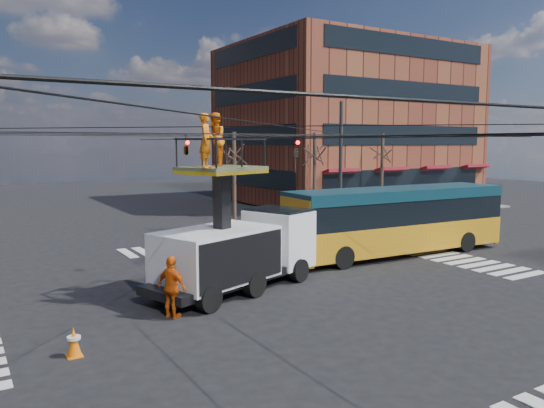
{
  "coord_description": "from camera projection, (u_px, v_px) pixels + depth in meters",
  "views": [
    {
      "loc": [
        -9.66,
        -15.26,
        5.34
      ],
      "look_at": [
        1.11,
        2.59,
        2.93
      ],
      "focal_mm": 35.0,
      "sensor_mm": 36.0,
      "label": 1
    }
  ],
  "objects": [
    {
      "name": "building_ne",
      "position": [
        345.0,
        125.0,
        49.41
      ],
      "size": [
        20.06,
        16.06,
        14.0
      ],
      "color": "maroon",
      "rests_on": "ground"
    },
    {
      "name": "worker_ground",
      "position": [
        172.0,
        287.0,
        16.17
      ],
      "size": [
        0.9,
        1.22,
        1.92
      ],
      "primitive_type": "imported",
      "rotation": [
        0.0,
        0.0,
        2.01
      ],
      "color": "#E35B0E",
      "rests_on": "ground"
    },
    {
      "name": "flagger",
      "position": [
        318.0,
        244.0,
        23.21
      ],
      "size": [
        1.27,
        1.4,
        1.89
      ],
      "primitive_type": "imported",
      "rotation": [
        0.0,
        0.0,
        -0.97
      ],
      "color": "orange",
      "rests_on": "ground"
    },
    {
      "name": "sidewalk_ne",
      "position": [
        356.0,
        202.0,
        47.18
      ],
      "size": [
        18.0,
        18.0,
        0.12
      ],
      "primitive_type": "cube",
      "color": "slate",
      "rests_on": "ground"
    },
    {
      "name": "tree_c",
      "position": [
        382.0,
        153.0,
        38.22
      ],
      "size": [
        2.0,
        2.0,
        6.0
      ],
      "color": "#382B21",
      "rests_on": "ground"
    },
    {
      "name": "tree_b",
      "position": [
        315.0,
        154.0,
        35.15
      ],
      "size": [
        2.0,
        2.0,
        6.0
      ],
      "color": "#382B21",
      "rests_on": "ground"
    },
    {
      "name": "traffic_cone",
      "position": [
        74.0,
        342.0,
        13.27
      ],
      "size": [
        0.36,
        0.36,
        0.76
      ],
      "primitive_type": "cone",
      "color": "orange",
      "rests_on": "ground"
    },
    {
      "name": "ground",
      "position": [
        283.0,
        296.0,
        18.55
      ],
      "size": [
        120.0,
        120.0,
        0.0
      ],
      "primitive_type": "plane",
      "color": "black",
      "rests_on": "ground"
    },
    {
      "name": "overhead_network",
      "position": [
        275.0,
        173.0,
        18.36
      ],
      "size": [
        24.24,
        24.24,
        8.0
      ],
      "color": "#2D2D30",
      "rests_on": "ground"
    },
    {
      "name": "tree_a",
      "position": [
        234.0,
        155.0,
        32.07
      ],
      "size": [
        2.0,
        2.0,
        6.0
      ],
      "color": "#382B21",
      "rests_on": "ground"
    },
    {
      "name": "city_bus",
      "position": [
        397.0,
        219.0,
        25.3
      ],
      "size": [
        11.58,
        3.09,
        3.2
      ],
      "rotation": [
        0.0,
        0.0,
        -0.04
      ],
      "color": "#C57D12",
      "rests_on": "ground"
    },
    {
      "name": "crosswalks",
      "position": [
        283.0,
        296.0,
        18.55
      ],
      "size": [
        22.4,
        22.4,
        0.02
      ],
      "primitive_type": null,
      "color": "silver",
      "rests_on": "ground"
    },
    {
      "name": "utility_truck",
      "position": [
        238.0,
        233.0,
        19.26
      ],
      "size": [
        7.37,
        4.54,
        6.39
      ],
      "rotation": [
        0.0,
        0.0,
        0.35
      ],
      "color": "black",
      "rests_on": "ground"
    }
  ]
}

